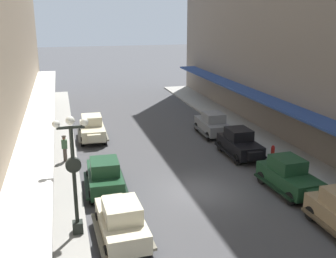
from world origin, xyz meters
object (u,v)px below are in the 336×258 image
(parked_car_5, at_px, (105,175))
(pedestrian_1, at_px, (42,181))
(fire_hydrant, at_px, (273,151))
(parked_car_3, at_px, (121,220))
(parked_car_1, at_px, (92,128))
(pedestrian_0, at_px, (44,176))
(pedestrian_2, at_px, (65,148))
(parked_car_6, at_px, (212,123))
(lamp_post_with_clock, at_px, (74,171))
(parked_car_0, at_px, (240,143))
(parked_car_2, at_px, (289,175))

(parked_car_5, xyz_separation_m, pedestrian_1, (-3.18, -0.13, 0.05))
(parked_car_5, bearing_deg, fire_hydrant, 9.81)
(parked_car_3, bearing_deg, parked_car_1, 90.04)
(pedestrian_0, xyz_separation_m, pedestrian_2, (1.12, 4.34, 0.00))
(parked_car_5, height_order, parked_car_6, same)
(lamp_post_with_clock, bearing_deg, pedestrian_0, 107.67)
(parked_car_1, height_order, parked_car_3, same)
(parked_car_0, relative_size, pedestrian_1, 2.60)
(parked_car_3, height_order, pedestrian_1, parked_car_3)
(fire_hydrant, bearing_deg, lamp_post_with_clock, -154.55)
(pedestrian_0, bearing_deg, parked_car_2, -13.65)
(parked_car_0, xyz_separation_m, parked_car_2, (0.18, -5.70, 0.00))
(parked_car_1, xyz_separation_m, parked_car_5, (-0.11, -9.28, 0.00))
(parked_car_3, xyz_separation_m, pedestrian_2, (-2.10, 9.79, 0.07))
(lamp_post_with_clock, distance_m, pedestrian_2, 9.14)
(lamp_post_with_clock, bearing_deg, parked_car_5, 68.47)
(parked_car_1, bearing_deg, parked_car_3, -89.96)
(parked_car_6, relative_size, pedestrian_0, 2.57)
(parked_car_0, bearing_deg, fire_hydrant, -32.32)
(parked_car_0, height_order, lamp_post_with_clock, lamp_post_with_clock)
(parked_car_2, bearing_deg, parked_car_6, 90.99)
(parked_car_1, bearing_deg, parked_car_5, -90.70)
(parked_car_1, xyz_separation_m, parked_car_2, (9.35, -11.90, 0.00))
(parked_car_0, bearing_deg, pedestrian_2, 171.46)
(parked_car_2, distance_m, lamp_post_with_clock, 11.39)
(parked_car_2, xyz_separation_m, parked_car_5, (-9.47, 2.62, 0.00))
(parked_car_0, bearing_deg, parked_car_6, 90.02)
(parked_car_1, relative_size, parked_car_6, 1.00)
(parked_car_2, height_order, fire_hydrant, parked_car_2)
(parked_car_5, bearing_deg, parked_car_2, -15.47)
(pedestrian_1, bearing_deg, pedestrian_0, 81.49)
(parked_car_1, xyz_separation_m, lamp_post_with_clock, (-1.75, -13.43, 2.04))
(parked_car_6, relative_size, fire_hydrant, 5.23)
(parked_car_2, relative_size, parked_car_5, 1.00)
(parked_car_5, bearing_deg, parked_car_0, 18.34)
(parked_car_0, distance_m, parked_car_6, 4.96)
(pedestrian_1, bearing_deg, pedestrian_2, 76.19)
(pedestrian_0, bearing_deg, parked_car_0, 12.07)
(parked_car_3, xyz_separation_m, parked_car_6, (9.16, 13.06, 0.00))
(parked_car_0, distance_m, fire_hydrant, 2.20)
(lamp_post_with_clock, height_order, pedestrian_0, lamp_post_with_clock)
(pedestrian_2, bearing_deg, parked_car_5, -67.50)
(parked_car_5, distance_m, pedestrian_2, 5.16)
(pedestrian_0, bearing_deg, pedestrian_1, -98.51)
(fire_hydrant, bearing_deg, parked_car_1, 146.20)
(lamp_post_with_clock, bearing_deg, fire_hydrant, 25.45)
(parked_car_6, xyz_separation_m, pedestrian_1, (-12.46, -8.16, 0.05))
(parked_car_3, relative_size, lamp_post_with_clock, 0.83)
(lamp_post_with_clock, xyz_separation_m, pedestrian_0, (-1.46, 4.58, -1.97))
(fire_hydrant, bearing_deg, parked_car_2, -109.94)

